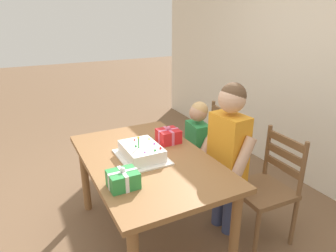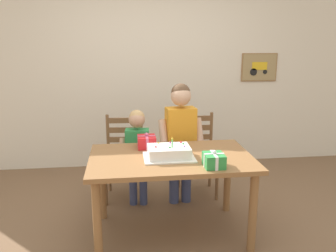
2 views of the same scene
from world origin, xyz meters
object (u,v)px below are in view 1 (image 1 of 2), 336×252
gift_box_red_large (168,136)px  chair_right (267,188)px  child_older (228,146)px  dining_table (148,169)px  child_younger (197,144)px  gift_box_beside_cake (123,179)px  birthday_cake (142,152)px  chair_left (209,149)px

gift_box_red_large → chair_right: chair_right is taller
child_older → dining_table: bearing=-106.5°
gift_box_red_large → child_younger: bearing=102.5°
gift_box_beside_cake → child_younger: size_ratio=0.18×
birthday_cake → child_younger: 0.73m
dining_table → chair_right: (0.42, 0.86, -0.18)m
chair_right → dining_table: bearing=-115.7°
dining_table → chair_right: chair_right is taller
birthday_cake → chair_right: 1.06m
child_older → chair_right: bearing=45.9°
chair_left → child_older: (0.60, -0.24, 0.33)m
gift_box_red_large → child_older: (0.38, 0.34, -0.01)m
birthday_cake → gift_box_red_large: bearing=118.2°
child_older → gift_box_beside_cake: bearing=-82.5°
chair_left → child_younger: 0.32m
birthday_cake → child_older: (0.21, 0.66, 0.00)m
dining_table → birthday_cake: (-0.02, -0.04, 0.15)m
dining_table → gift_box_red_large: gift_box_red_large is taller
chair_left → child_younger: child_younger is taller
gift_box_red_large → chair_left: chair_left is taller
chair_left → child_younger: size_ratio=0.88×
birthday_cake → child_older: size_ratio=0.34×
gift_box_beside_cake → dining_table: bearing=135.6°
birthday_cake → gift_box_beside_cake: bearing=-38.5°
child_younger → gift_box_red_large: bearing=-77.5°
gift_box_red_large → dining_table: bearing=-55.4°
chair_right → child_younger: child_younger is taller
chair_right → child_older: bearing=-134.1°
gift_box_beside_cake → child_younger: (-0.58, 0.93, -0.17)m
gift_box_beside_cake → chair_right: bearing=84.8°
child_older → gift_box_red_large: bearing=-138.0°
birthday_cake → child_younger: child_younger is taller
birthday_cake → chair_left: size_ratio=0.48×
gift_box_red_large → chair_left: (-0.22, 0.58, -0.34)m
dining_table → child_older: child_older is taller
gift_box_beside_cake → chair_left: chair_left is taller
gift_box_beside_cake → child_younger: 1.11m
chair_left → birthday_cake: bearing=-66.7°
gift_box_beside_cake → child_younger: child_younger is taller
gift_box_red_large → child_older: size_ratio=0.14×
birthday_cake → gift_box_red_large: size_ratio=2.38×
chair_right → child_younger: (-0.69, -0.24, 0.17)m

